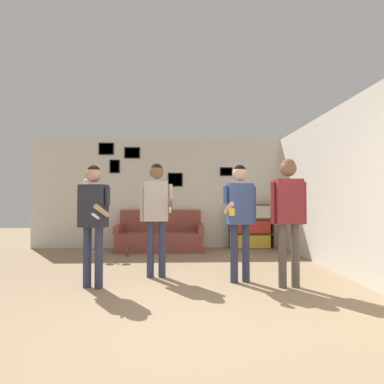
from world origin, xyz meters
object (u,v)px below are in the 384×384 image
Objects in this scene: couch at (160,237)px; person_spectator_near_bookshelf at (289,207)px; person_watcher_holding_cup at (240,210)px; bottle_on_floor at (127,251)px; floor_lamp at (91,194)px; person_player_foreground_left at (93,212)px; bookshelf at (251,226)px; person_player_foreground_center at (156,206)px.

person_spectator_near_bookshelf is at bearing -57.05° from couch.
person_watcher_holding_cup is 6.40× the size of bottle_on_floor.
person_watcher_holding_cup is at bearing -63.95° from couch.
couch is 3.15m from person_watcher_holding_cup.
floor_lamp is 2.73m from person_player_foreground_left.
person_player_foreground_left is at bearing -174.64° from person_watcher_holding_cup.
person_spectator_near_bookshelf is (0.62, -0.28, 0.04)m from person_watcher_holding_cup.
person_watcher_holding_cup is (2.84, -2.41, -0.26)m from floor_lamp.
person_player_foreground_left is 6.27× the size of bottle_on_floor.
bookshelf is 4.31m from person_player_foreground_left.
person_player_foreground_center reaches higher than bottle_on_floor.
person_spectator_near_bookshelf is (3.46, -2.68, -0.22)m from floor_lamp.
bookshelf is 0.61× the size of person_player_foreground_center.
person_player_foreground_center is 1.28m from person_watcher_holding_cup.
bookshelf is 3.83m from floor_lamp.
bottle_on_floor is (0.87, -0.39, -1.20)m from floor_lamp.
bookshelf is 0.58× the size of floor_lamp.
person_watcher_holding_cup reaches higher than couch.
floor_lamp is (-1.50, -0.34, 1.00)m from couch.
person_watcher_holding_cup reaches higher than bottle_on_floor.
couch is at bearing 12.78° from floor_lamp.
bookshelf is at bearing 4.97° from couch.
person_spectator_near_bookshelf is at bearing -41.43° from bottle_on_floor.
person_spectator_near_bookshelf is (2.67, -0.08, 0.07)m from person_player_foreground_left.
bookshelf is at bearing 73.57° from person_watcher_holding_cup.
floor_lamp reaches higher than person_spectator_near_bookshelf.
person_watcher_holding_cup reaches higher than bookshelf.
couch is at bearing -175.03° from bookshelf.
couch is 1.14× the size of person_spectator_near_bookshelf.
person_player_foreground_left is at bearing -91.94° from bottle_on_floor.
floor_lamp is 4.38m from person_spectator_near_bookshelf.
floor_lamp is at bearing 142.23° from person_spectator_near_bookshelf.
person_watcher_holding_cup reaches higher than person_player_foreground_left.
person_player_foreground_center is 2.09m from bottle_on_floor.
person_spectator_near_bookshelf reaches higher than person_player_foreground_center.
bottle_on_floor is at bearing -130.68° from couch.
bookshelf is 0.61× the size of person_spectator_near_bookshelf.
bookshelf is at bearing 18.08° from bottle_on_floor.
bottle_on_floor is (-2.84, -0.93, -0.43)m from bookshelf.
bookshelf reaches higher than bottle_on_floor.
bookshelf is at bearing 51.21° from person_player_foreground_center.
floor_lamp is at bearing -171.83° from bookshelf.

